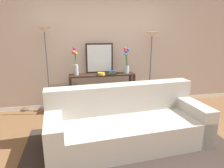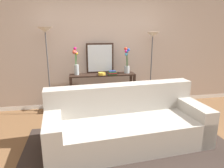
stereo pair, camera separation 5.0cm
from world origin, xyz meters
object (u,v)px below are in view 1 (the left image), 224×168
object	(u,v)px
floor_lamp_left	(46,47)
wall_mirror	(99,58)
vase_short_flowers	(126,62)
fruit_bowl	(101,74)
floor_lamp_right	(151,49)
book_row_under_console	(82,108)
book_stack	(112,73)
couch	(127,124)
console_table	(102,85)
vase_tall_flowers	(75,63)

from	to	relation	value
floor_lamp_left	wall_mirror	distance (m)	1.13
vase_short_flowers	fruit_bowl	world-z (taller)	vase_short_flowers
floor_lamp_left	floor_lamp_right	world-z (taller)	floor_lamp_left
vase_short_flowers	wall_mirror	bearing A→B (deg)	167.06
fruit_bowl	book_row_under_console	world-z (taller)	fruit_bowl
fruit_bowl	book_stack	bearing A→B (deg)	-1.45
couch	console_table	distance (m)	1.48
book_row_under_console	console_table	bearing A→B (deg)	-0.00
book_stack	console_table	bearing A→B (deg)	154.37
wall_mirror	fruit_bowl	distance (m)	0.37
floor_lamp_right	book_row_under_console	bearing A→B (deg)	177.33
console_table	couch	bearing A→B (deg)	-83.04
console_table	floor_lamp_left	bearing A→B (deg)	-176.33
couch	vase_short_flowers	xyz separation A→B (m)	(0.36, 1.44, 0.73)
couch	vase_tall_flowers	size ratio (longest dim) A/B	4.31
floor_lamp_right	vase_short_flowers	world-z (taller)	floor_lamp_right
fruit_bowl	console_table	bearing A→B (deg)	74.30
floor_lamp_right	vase_tall_flowers	xyz separation A→B (m)	(-1.62, 0.10, -0.26)
console_table	vase_tall_flowers	size ratio (longest dim) A/B	2.42
floor_lamp_left	floor_lamp_right	xyz separation A→B (m)	(2.18, -0.00, -0.07)
couch	console_table	bearing A→B (deg)	96.96
couch	floor_lamp_right	distance (m)	1.93
vase_tall_flowers	vase_short_flowers	bearing A→B (deg)	-1.64
floor_lamp_right	book_row_under_console	world-z (taller)	floor_lamp_right
floor_lamp_left	wall_mirror	xyz separation A→B (m)	(1.07, 0.20, -0.27)
console_table	book_row_under_console	world-z (taller)	console_table
console_table	floor_lamp_right	size ratio (longest dim) A/B	0.83
vase_short_flowers	book_row_under_console	distance (m)	1.40
floor_lamp_left	fruit_bowl	distance (m)	1.22
console_table	vase_short_flowers	xyz separation A→B (m)	(0.54, -0.00, 0.49)
console_table	vase_short_flowers	world-z (taller)	vase_short_flowers
vase_tall_flowers	book_row_under_console	size ratio (longest dim) A/B	2.37
couch	book_stack	distance (m)	1.45
vase_short_flowers	book_row_under_console	size ratio (longest dim) A/B	2.30
console_table	floor_lamp_right	distance (m)	1.32
wall_mirror	vase_tall_flowers	size ratio (longest dim) A/B	1.12
fruit_bowl	floor_lamp_left	bearing A→B (deg)	178.92
wall_mirror	console_table	bearing A→B (deg)	-76.34
wall_mirror	vase_short_flowers	bearing A→B (deg)	-12.94
book_stack	book_row_under_console	bearing A→B (deg)	171.53
vase_tall_flowers	vase_short_flowers	world-z (taller)	vase_tall_flowers
vase_tall_flowers	fruit_bowl	distance (m)	0.59
floor_lamp_left	fruit_bowl	size ratio (longest dim) A/B	11.33
vase_tall_flowers	book_stack	size ratio (longest dim) A/B	3.09
wall_mirror	vase_short_flowers	size ratio (longest dim) A/B	1.15
couch	vase_tall_flowers	world-z (taller)	vase_tall_flowers
fruit_bowl	vase_tall_flowers	bearing A→B (deg)	167.02
book_stack	book_row_under_console	xyz separation A→B (m)	(-0.65, 0.10, -0.79)
console_table	wall_mirror	xyz separation A→B (m)	(-0.03, 0.13, 0.58)
console_table	vase_tall_flowers	xyz separation A→B (m)	(-0.55, 0.03, 0.51)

